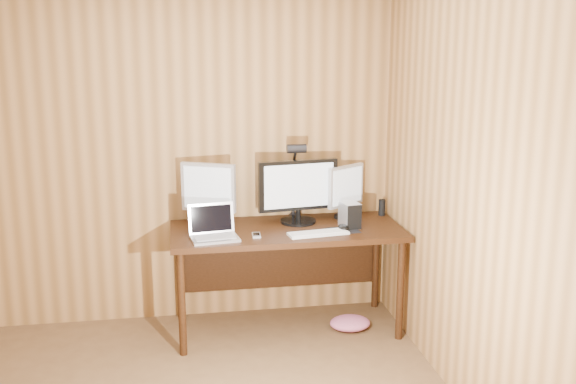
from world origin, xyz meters
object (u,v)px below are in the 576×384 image
object	(u,v)px
monitor_right	(346,190)
keyboard	(318,233)
phone	(256,235)
speaker	(382,207)
desk	(285,242)
monitor_left	(208,192)
monitor_center	(298,190)
desk_lamp	(295,169)
mouse	(343,227)
laptop	(213,230)
hard_drive	(350,215)

from	to	relation	value
monitor_right	keyboard	bearing A→B (deg)	-160.45
phone	speaker	world-z (taller)	speaker
desk	phone	distance (m)	0.35
monitor_right	keyboard	xyz separation A→B (m)	(-0.29, -0.39, -0.20)
monitor_left	phone	world-z (taller)	monitor_left
desk	speaker	size ratio (longest dim) A/B	13.40
desk	monitor_center	distance (m)	0.38
speaker	desk_lamp	bearing A→B (deg)	179.55
monitor_center	speaker	bearing A→B (deg)	0.22
mouse	phone	bearing A→B (deg)	166.44
laptop	desk_lamp	world-z (taller)	desk_lamp
keyboard	mouse	bearing A→B (deg)	11.62
monitor_center	monitor_left	world-z (taller)	monitor_center
keyboard	desk_lamp	distance (m)	0.56
desk	speaker	xyz separation A→B (m)	(0.76, 0.16, 0.18)
monitor_left	hard_drive	bearing A→B (deg)	12.40
phone	speaker	size ratio (longest dim) A/B	0.93
mouse	hard_drive	size ratio (longest dim) A/B	0.64
monitor_center	monitor_right	distance (m)	0.37
monitor_left	laptop	bearing A→B (deg)	-63.45
desk	monitor_right	world-z (taller)	monitor_right
laptop	keyboard	distance (m)	0.70
monitor_center	keyboard	bearing A→B (deg)	-84.27
desk	monitor_center	world-z (taller)	monitor_center
desk	mouse	bearing A→B (deg)	-27.22
desk	speaker	distance (m)	0.79
hard_drive	phone	bearing A→B (deg)	179.14
laptop	phone	bearing A→B (deg)	-10.07
desk	monitor_center	bearing A→B (deg)	29.71
monitor_right	hard_drive	world-z (taller)	monitor_right
monitor_right	laptop	world-z (taller)	monitor_right
monitor_left	keyboard	size ratio (longest dim) A/B	1.06
desk	monitor_right	distance (m)	0.59
monitor_center	speaker	distance (m)	0.68
laptop	phone	world-z (taller)	laptop
monitor_right	hard_drive	distance (m)	0.27
desk_lamp	monitor_right	bearing A→B (deg)	-9.74
monitor_left	laptop	size ratio (longest dim) A/B	1.32
phone	desk_lamp	bearing A→B (deg)	52.40
speaker	laptop	bearing A→B (deg)	-163.73
monitor_center	monitor_left	bearing A→B (deg)	168.86
monitor_left	desk	bearing A→B (deg)	14.80
monitor_left	monitor_right	distance (m)	1.00
speaker	monitor_right	bearing A→B (deg)	-174.02
keyboard	phone	bearing A→B (deg)	167.23
laptop	keyboard	world-z (taller)	laptop
monitor_right	desk	bearing A→B (deg)	161.08
monitor_right	speaker	distance (m)	0.32
phone	speaker	bearing A→B (deg)	24.02
monitor_center	hard_drive	distance (m)	0.41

